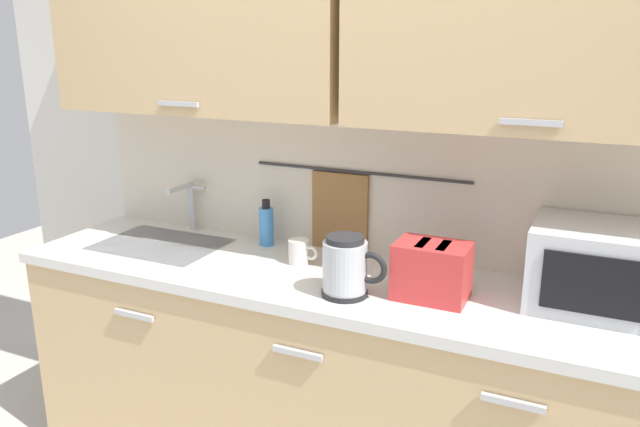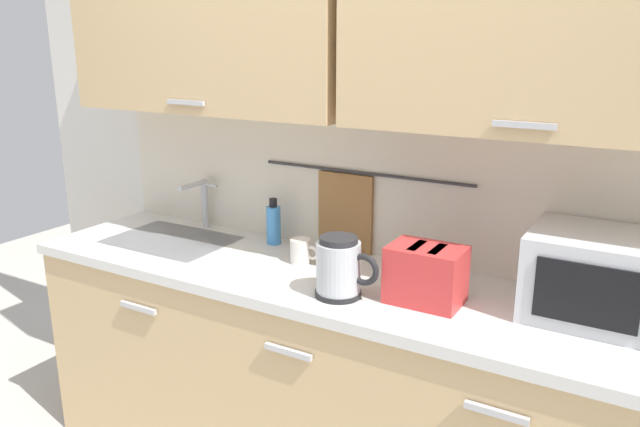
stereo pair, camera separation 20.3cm
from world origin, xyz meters
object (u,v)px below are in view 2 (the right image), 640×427
object	(u,v)px
dish_soap_bottle	(274,224)
mug_near_sink	(301,251)
electric_kettle	(340,268)
toaster	(426,274)
microwave	(607,278)

from	to	relation	value
dish_soap_bottle	mug_near_sink	size ratio (longest dim) A/B	1.63
electric_kettle	dish_soap_bottle	size ratio (longest dim) A/B	1.16
toaster	mug_near_sink	bearing A→B (deg)	168.95
electric_kettle	mug_near_sink	bearing A→B (deg)	143.49
electric_kettle	mug_near_sink	xyz separation A→B (m)	(-0.28, 0.21, -0.05)
mug_near_sink	toaster	bearing A→B (deg)	-11.05
dish_soap_bottle	toaster	xyz separation A→B (m)	(0.77, -0.25, 0.01)
microwave	mug_near_sink	size ratio (longest dim) A/B	3.83
electric_kettle	mug_near_sink	world-z (taller)	electric_kettle
microwave	dish_soap_bottle	size ratio (longest dim) A/B	2.35
toaster	microwave	bearing A→B (deg)	16.35
microwave	toaster	bearing A→B (deg)	-163.65
electric_kettle	dish_soap_bottle	world-z (taller)	electric_kettle
toaster	dish_soap_bottle	bearing A→B (deg)	162.16
microwave	mug_near_sink	distance (m)	1.07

